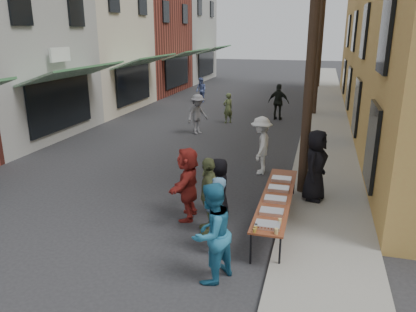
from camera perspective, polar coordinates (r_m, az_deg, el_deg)
The scene contains 27 objects.
ground at distance 10.46m, azimuth -12.53°, elevation -8.87°, with size 120.00×120.00×0.00m, color #28282B.
sidewalk at distance 23.65m, azimuth 16.30°, elevation 5.61°, with size 2.20×60.00×0.10m, color gray.
storefront_row at distance 27.41m, azimuth -17.30°, elevation 15.63°, with size 8.00×37.00×9.00m.
utility_pole_near at distance 11.23m, azimuth 14.57°, elevation 16.55°, with size 0.26×0.26×9.00m, color #2D2116.
utility_pole_mid at distance 23.22m, azimuth 15.46°, elevation 16.55°, with size 0.26×0.26×9.00m, color #2D2116.
utility_pole_far at distance 35.22m, azimuth 15.74°, elevation 16.55°, with size 0.26×0.26×9.00m, color #2D2116.
serving_table at distance 9.87m, azimuth 9.64°, elevation -5.79°, with size 0.70×4.00×0.75m.
catering_tray_sausage at distance 8.34m, azimuth 8.39°, elevation -9.60°, with size 0.50×0.33×0.08m, color maroon.
catering_tray_foil_b at distance 8.92m, azimuth 8.95°, elevation -7.77°, with size 0.50×0.33×0.08m, color #B2B2B7.
catering_tray_buns at distance 9.56m, azimuth 9.46°, elevation -6.05°, with size 0.50×0.33×0.08m, color tan.
catering_tray_foil_d at distance 10.21m, azimuth 9.91°, elevation -4.54°, with size 0.50×0.33×0.08m, color #B2B2B7.
catering_tray_buns_end at distance 10.86m, azimuth 10.31°, elevation -3.21°, with size 0.50×0.33×0.08m, color tan.
condiment_jar_a at distance 8.10m, azimuth 6.54°, elevation -10.38°, with size 0.07×0.07×0.08m, color #A57F26.
condiment_jar_b at distance 8.19m, azimuth 6.66°, elevation -10.06°, with size 0.07×0.07×0.08m, color #A57F26.
condiment_jar_c at distance 8.28m, azimuth 6.77°, elevation -9.76°, with size 0.07×0.07×0.08m, color #A57F26.
cup_stack at distance 8.09m, azimuth 9.59°, elevation -10.39°, with size 0.08×0.08×0.12m, color tan.
guest_front_a at distance 10.20m, azimuth 1.64°, elevation -4.46°, with size 0.74×0.48×1.52m, color black.
guest_front_b at distance 8.54m, azimuth 1.16°, elevation -8.35°, with size 0.62×0.40×1.69m, color #4B6F91.
guest_front_c at distance 7.57m, azimuth 0.46°, elevation -10.82°, with size 0.94×0.74×1.94m, color teal.
guest_front_d at distance 13.32m, azimuth 7.46°, elevation 1.48°, with size 1.23×0.71×1.90m, color white.
guest_front_e at distance 9.35m, azimuth 0.09°, elevation -5.54°, with size 1.07×0.44×1.82m, color #545B34.
guest_queue_back at distance 10.03m, azimuth -2.86°, elevation -3.87°, with size 1.71×0.54×1.84m, color maroon.
server at distance 11.24m, azimuth 14.88°, elevation -1.28°, with size 0.95×0.62×1.95m, color black.
passerby_left at distance 18.48m, azimuth -1.48°, elevation 5.90°, with size 1.17×0.67×1.81m, color slate.
passerby_mid at distance 21.80m, azimuth 9.90°, elevation 7.49°, with size 1.11×0.46×1.89m, color black.
passerby_right at distance 20.74m, azimuth 2.82°, elevation 6.75°, with size 0.56×0.37×1.54m, color #56653A.
passerby_far at distance 26.98m, azimuth -0.98°, elevation 9.26°, with size 0.78×0.61×1.60m, color #5668A7.
Camera 1 is at (4.62, -8.22, 4.53)m, focal length 35.00 mm.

